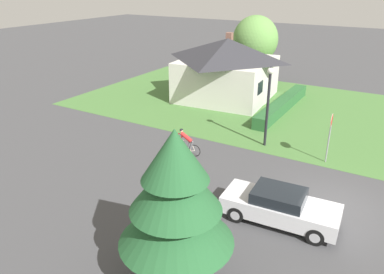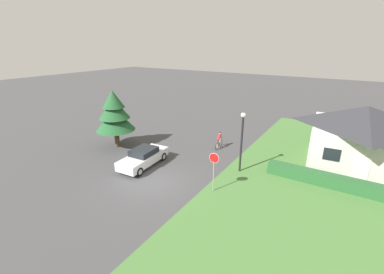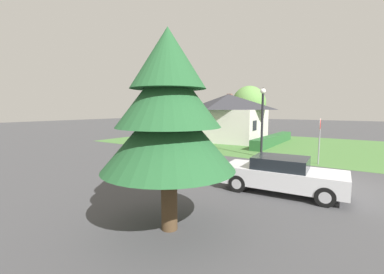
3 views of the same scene
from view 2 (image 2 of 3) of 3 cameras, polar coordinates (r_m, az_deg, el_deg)
The scene contains 9 objects.
ground_plane at distance 18.57m, azimuth -8.86°, elevation -9.88°, with size 140.00×140.00×0.00m, color #424244.
grass_verge_right at distance 18.43m, azimuth 30.28°, elevation -12.90°, with size 16.00×36.00×0.01m, color #477538.
cottage_house at distance 24.02m, azimuth 33.58°, elevation 0.38°, with size 8.13×7.85×4.94m.
hedge_row at distance 20.04m, azimuth 30.14°, elevation -8.87°, with size 9.62×0.90×0.84m, color #285B2D.
sedan_left_lane at distance 20.77m, azimuth -10.71°, elevation -4.46°, with size 2.05×4.64×1.41m.
cyclist at distance 23.92m, azimuth 6.00°, elevation -0.79°, with size 0.44×1.78×1.51m.
stop_sign at distance 16.53m, azimuth 4.89°, elevation -6.20°, with size 0.67×0.07×2.72m.
street_lamp at distance 19.02m, azimuth 11.06°, elevation 0.54°, with size 0.36×0.36×4.69m.
conifer_tall_near at distance 24.40m, azimuth -16.87°, elevation 5.03°, with size 3.53×3.53×5.33m.
Camera 2 is at (10.83, -11.97, 9.18)m, focal length 24.00 mm.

